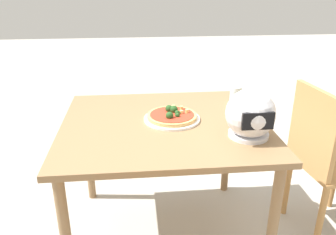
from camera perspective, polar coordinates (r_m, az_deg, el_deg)
name	(u,v)px	position (r m, az deg, el deg)	size (l,w,h in m)	color
ground_plane	(165,233)	(2.19, -0.57, -18.56)	(14.00, 14.00, 0.00)	#B2ADA3
dining_table	(164,137)	(1.83, -0.65, -3.17)	(1.06, 0.95, 0.73)	olive
pizza_plate	(172,119)	(1.82, 0.65, -0.21)	(0.30, 0.30, 0.01)	white
pizza	(172,115)	(1.82, 0.68, 0.38)	(0.26, 0.26, 0.06)	tan
motorcycle_helmet	(250,115)	(1.64, 13.49, 0.44)	(0.23, 0.23, 0.23)	silver
drinking_glass	(236,95)	(2.08, 11.14, 3.67)	(0.07, 0.07, 0.11)	silver
chair_side	(323,156)	(2.12, 24.35, -5.78)	(0.44, 0.44, 0.90)	#B7844C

